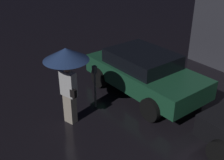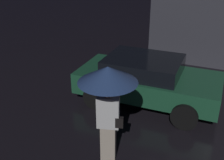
% 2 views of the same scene
% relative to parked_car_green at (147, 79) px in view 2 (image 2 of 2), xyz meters
% --- Properties ---
extents(parked_car_green, '(4.04, 2.06, 1.37)m').
position_rel_parked_car_green_xyz_m(parked_car_green, '(0.00, 0.00, 0.00)').
color(parked_car_green, '#1E5638').
rests_on(parked_car_green, ground).
extents(pedestrian_with_umbrella, '(1.16, 1.16, 2.16)m').
position_rel_parked_car_green_xyz_m(pedestrian_with_umbrella, '(0.01, -2.72, 1.01)').
color(pedestrian_with_umbrella, beige).
rests_on(pedestrian_with_umbrella, ground).
extents(parking_meter, '(0.12, 0.10, 1.34)m').
position_rel_parked_car_green_xyz_m(parking_meter, '(-0.21, -1.75, 0.09)').
color(parking_meter, '#4C5154').
rests_on(parking_meter, ground).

